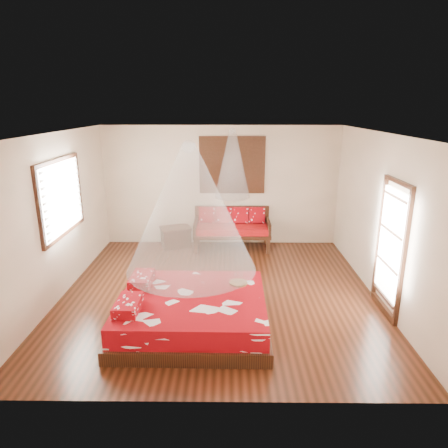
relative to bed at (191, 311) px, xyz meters
The scene contains 10 objects.
room 1.66m from the bed, 71.68° to the left, with size 5.54×5.54×2.84m.
bed is the anchor object (origin of this frame).
daybed 3.59m from the bed, 79.73° to the left, with size 1.76×0.78×0.94m.
storage_chest 3.66m from the bed, 100.89° to the left, with size 0.81×0.70×0.47m.
shutter_panel 4.24m from the bed, 80.61° to the left, with size 1.52×0.06×1.32m.
window_left 3.05m from the bed, 150.11° to the left, with size 0.10×1.74×1.34m.
glazed_door 3.24m from the bed, ahead, with size 0.08×1.02×2.16m.
wine_tray 0.90m from the bed, 32.43° to the left, with size 0.29×0.29×0.23m.
mosquito_net_main 1.60m from the bed, ahead, with size 1.86×1.86×1.80m, color white.
mosquito_net_daybed 3.87m from the bed, 79.35° to the left, with size 0.79×0.79×1.50m, color white.
Camera 1 is at (0.17, -6.50, 3.23)m, focal length 32.00 mm.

